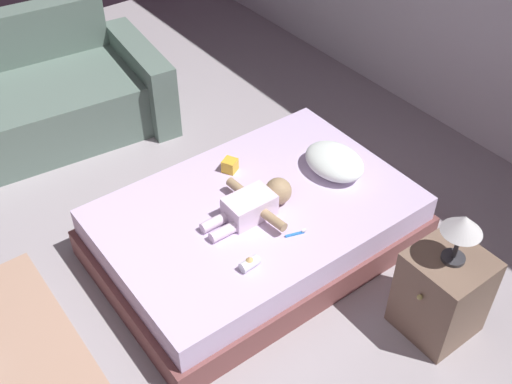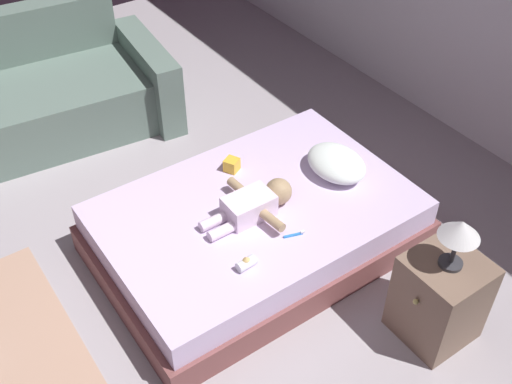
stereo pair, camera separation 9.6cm
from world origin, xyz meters
TOP-DOWN VIEW (x-y plane):
  - ground_plane at (0.00, 0.00)m, footprint 8.00×8.00m
  - bed at (-0.17, 0.89)m, footprint 1.30×1.93m
  - pillow at (-0.13, 1.49)m, footprint 0.43×0.32m
  - baby at (-0.12, 0.85)m, footprint 0.52×0.60m
  - toothbrush at (0.17, 0.92)m, footprint 0.05×0.12m
  - couch at (-2.21, 0.26)m, footprint 1.27×2.01m
  - nightstand at (0.92, 1.34)m, footprint 0.39×0.42m
  - lamp at (0.92, 1.34)m, footprint 0.21×0.21m
  - toy_block at (-0.53, 0.95)m, footprint 0.11×0.11m
  - baby_bottle at (0.21, 0.56)m, footprint 0.07×0.12m

SIDE VIEW (x-z plane):
  - ground_plane at x=0.00m, z-range 0.00..0.00m
  - bed at x=-0.17m, z-range 0.00..0.36m
  - nightstand at x=0.92m, z-range 0.00..0.54m
  - couch at x=-2.21m, z-range -0.14..0.72m
  - toothbrush at x=0.17m, z-range 0.36..0.39m
  - baby_bottle at x=0.21m, z-range 0.36..0.44m
  - toy_block at x=-0.53m, z-range 0.37..0.45m
  - baby at x=-0.12m, z-range 0.36..0.52m
  - pillow at x=-0.13m, z-range 0.37..0.52m
  - lamp at x=0.92m, z-range 0.62..0.92m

